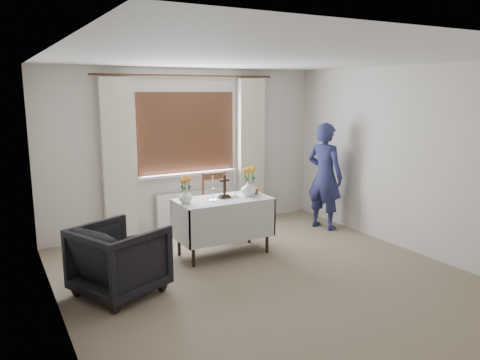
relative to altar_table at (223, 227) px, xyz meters
name	(u,v)px	position (x,y,z in m)	size (l,w,h in m)	color
ground	(273,282)	(0.07, -1.12, -0.38)	(5.00, 5.00, 0.00)	gray
altar_table	(223,227)	(0.00, 0.00, 0.00)	(1.24, 0.64, 0.76)	silver
wooden_chair	(219,204)	(0.34, 0.79, 0.09)	(0.43, 0.43, 0.94)	#572D1D
armchair	(120,259)	(-1.53, -0.57, 0.00)	(0.82, 0.84, 0.77)	black
person	(325,176)	(1.95, 0.31, 0.46)	(0.61, 0.40, 1.68)	navy
radiator	(190,210)	(0.07, 1.30, -0.08)	(1.10, 0.10, 0.60)	silver
wooden_cross	(224,186)	(0.04, 0.03, 0.54)	(0.15, 0.11, 0.32)	black
candlestick_left	(213,188)	(-0.16, -0.03, 0.55)	(0.09, 0.09, 0.33)	white
candlestick_right	(235,183)	(0.18, -0.01, 0.57)	(0.11, 0.11, 0.38)	white
flower_vase_left	(186,196)	(-0.53, 0.01, 0.47)	(0.17, 0.17, 0.18)	white
flower_vase_right	(249,188)	(0.38, -0.02, 0.48)	(0.20, 0.20, 0.21)	white
wicker_basket	(251,191)	(0.49, 0.11, 0.42)	(0.19, 0.19, 0.07)	brown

